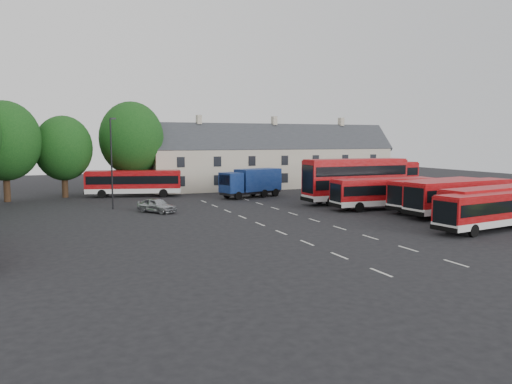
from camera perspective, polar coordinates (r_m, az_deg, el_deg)
ground at (r=38.59m, az=1.61°, el=-4.14°), size 140.00×140.00×0.00m
lane_markings at (r=41.42m, az=3.65°, el=-3.45°), size 5.15×33.80×0.01m
terrace_houses at (r=71.15m, az=2.07°, el=3.63°), size 35.70×7.13×10.06m
bus_row_a at (r=41.21m, az=25.15°, el=-1.65°), size 10.32×3.70×2.85m
bus_row_b at (r=44.32m, az=25.44°, el=-1.04°), size 10.91×4.08×3.01m
bus_row_c at (r=47.97m, az=22.26°, el=-0.28°), size 11.47×3.65×3.19m
bus_row_d at (r=50.50m, az=19.84°, el=-0.00°), size 11.00×4.19×3.04m
bus_row_e at (r=50.45m, az=14.40°, el=0.15°), size 10.79×3.01×3.02m
bus_dd_south at (r=54.36m, az=11.27°, el=1.57°), size 11.60×2.77×4.75m
bus_dd_north at (r=58.16m, az=13.85°, el=1.50°), size 10.54×3.70×4.23m
bus_north at (r=61.29m, az=-13.79°, el=1.23°), size 11.32×5.44×3.13m
box_truck at (r=58.89m, az=-0.51°, el=1.21°), size 7.98×4.43×3.33m
silver_car at (r=47.53m, az=-11.28°, el=-1.50°), size 3.61×4.25×1.38m
lamppost at (r=50.55m, az=-16.17°, el=3.45°), size 0.62×0.33×8.90m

